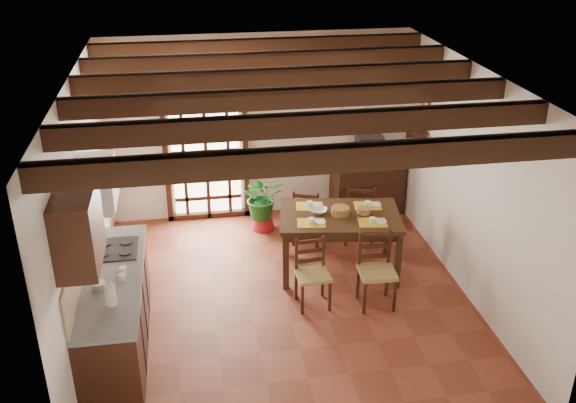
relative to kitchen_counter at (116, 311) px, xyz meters
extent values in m
plane|color=brown|center=(1.96, 0.60, -0.47)|extent=(5.00, 5.00, 0.00)
cube|color=silver|center=(1.96, 3.10, 0.93)|extent=(4.50, 0.02, 2.80)
cube|color=silver|center=(1.96, -1.90, 0.93)|extent=(4.50, 0.02, 2.80)
cube|color=silver|center=(-0.29, 0.60, 0.93)|extent=(0.02, 5.00, 2.80)
cube|color=silver|center=(4.21, 0.60, 0.93)|extent=(0.02, 5.00, 2.80)
cube|color=white|center=(1.96, 0.60, 2.33)|extent=(4.50, 5.00, 0.02)
cube|color=black|center=(1.96, -1.50, 2.22)|extent=(4.50, 0.14, 0.20)
cube|color=black|center=(1.96, -0.66, 2.22)|extent=(4.50, 0.14, 0.20)
cube|color=black|center=(1.96, 0.18, 2.22)|extent=(4.50, 0.14, 0.20)
cube|color=black|center=(1.96, 1.02, 2.22)|extent=(4.50, 0.14, 0.20)
cube|color=black|center=(1.96, 1.86, 2.22)|extent=(4.50, 0.14, 0.20)
cube|color=black|center=(1.96, 2.70, 2.22)|extent=(4.50, 0.14, 0.20)
cube|color=white|center=(1.16, 3.09, 0.63)|extent=(1.01, 0.02, 2.11)
cube|color=black|center=(1.16, 3.04, 1.77)|extent=(1.26, 0.10, 0.08)
cube|color=black|center=(0.57, 3.04, 0.63)|extent=(0.08, 0.10, 2.28)
cube|color=black|center=(1.75, 3.04, 0.63)|extent=(0.08, 0.10, 2.28)
cube|color=black|center=(1.16, 3.02, 0.63)|extent=(1.01, 0.03, 2.02)
cube|color=black|center=(0.01, 0.00, -0.03)|extent=(0.60, 2.20, 0.88)
cube|color=slate|center=(0.01, 0.00, 0.43)|extent=(0.64, 2.25, 0.04)
cube|color=tan|center=(-0.28, 0.00, 0.66)|extent=(0.02, 2.20, 0.50)
cube|color=black|center=(-0.12, -0.70, 1.38)|extent=(0.35, 0.80, 0.70)
cube|color=white|center=(-0.09, 0.55, 1.28)|extent=(0.38, 0.60, 0.50)
cube|color=silver|center=(-0.09, 0.55, 1.01)|extent=(0.32, 0.55, 0.04)
cube|color=black|center=(0.01, 0.55, 0.45)|extent=(0.50, 0.55, 0.02)
cylinder|color=white|center=(0.06, -0.55, 0.56)|extent=(0.11, 0.11, 0.24)
cylinder|color=silver|center=(-0.09, -0.25, 0.48)|extent=(0.14, 0.14, 0.10)
cube|color=#351F11|center=(2.76, 1.17, 0.33)|extent=(1.66, 1.20, 0.05)
cube|color=#351F11|center=(2.76, 1.17, 0.25)|extent=(1.50, 1.08, 0.11)
cube|color=#351F11|center=(3.52, 1.49, -0.08)|extent=(0.09, 0.09, 0.78)
cube|color=#351F11|center=(2.13, 1.70, -0.08)|extent=(0.09, 0.09, 0.78)
cube|color=#351F11|center=(3.39, 0.64, -0.08)|extent=(0.09, 0.09, 0.78)
cube|color=#351F11|center=(2.01, 0.85, -0.08)|extent=(0.09, 0.09, 0.78)
cube|color=#A78F47|center=(2.26, 0.44, -0.05)|extent=(0.41, 0.40, 0.05)
cube|color=black|center=(2.25, 0.60, 0.16)|extent=(0.39, 0.06, 0.43)
cube|color=black|center=(2.26, 0.44, -0.26)|extent=(0.39, 0.38, 0.42)
cube|color=#A78F47|center=(3.02, 0.32, -0.02)|extent=(0.44, 0.42, 0.05)
cube|color=black|center=(3.03, 0.50, 0.21)|extent=(0.43, 0.05, 0.47)
cube|color=black|center=(3.02, 0.32, -0.25)|extent=(0.42, 0.40, 0.46)
cube|color=#A78F47|center=(2.50, 2.02, -0.06)|extent=(0.49, 0.48, 0.05)
cube|color=black|center=(2.45, 1.87, 0.16)|extent=(0.38, 0.16, 0.43)
cube|color=black|center=(2.50, 2.02, -0.26)|extent=(0.47, 0.45, 0.42)
cube|color=#A78F47|center=(3.26, 1.90, -0.01)|extent=(0.55, 0.54, 0.05)
cube|color=black|center=(3.20, 1.74, 0.22)|extent=(0.41, 0.19, 0.47)
cube|color=black|center=(3.26, 1.90, -0.24)|extent=(0.52, 0.51, 0.46)
cube|color=gold|center=(2.38, 0.93, 0.44)|extent=(0.35, 0.26, 0.01)
cube|color=gold|center=(3.15, 0.93, 0.44)|extent=(0.35, 0.26, 0.01)
cube|color=gold|center=(2.38, 1.41, 0.44)|extent=(0.35, 0.26, 0.01)
cube|color=gold|center=(3.15, 1.41, 0.44)|extent=(0.35, 0.26, 0.01)
cylinder|color=olive|center=(2.76, 1.17, 0.49)|extent=(0.24, 0.24, 0.10)
imported|color=white|center=(2.50, 1.27, 0.39)|extent=(0.27, 0.27, 0.05)
cube|color=black|center=(3.61, 2.83, -0.01)|extent=(1.11, 0.57, 0.92)
cube|color=black|center=(3.61, 2.83, 0.63)|extent=(0.40, 0.36, 0.33)
cube|color=black|center=(3.61, 2.65, 0.63)|extent=(0.31, 0.03, 0.25)
cube|color=white|center=(3.46, 3.08, 1.28)|extent=(0.25, 0.03, 0.32)
cone|color=maroon|center=(1.93, 2.52, -0.36)|extent=(0.35, 0.35, 0.21)
imported|color=#144C19|center=(1.93, 2.52, 0.10)|extent=(1.73, 1.52, 1.79)
cube|color=black|center=(4.10, 2.20, 1.08)|extent=(0.20, 0.42, 0.03)
cube|color=black|center=(4.10, 2.03, 0.99)|extent=(0.18, 0.03, 0.18)
cube|color=black|center=(4.10, 2.37, 0.99)|extent=(0.18, 0.03, 0.18)
imported|color=#B2BFB2|center=(4.10, 2.20, 1.18)|extent=(0.15, 0.15, 0.15)
sphere|color=gold|center=(4.10, 2.20, 1.39)|extent=(0.14, 0.14, 0.14)
cylinder|color=#144C19|center=(4.10, 2.20, 1.24)|extent=(0.01, 0.01, 0.28)
cube|color=brown|center=(4.18, 2.20, 1.58)|extent=(0.03, 0.32, 0.32)
cube|color=#C3B292|center=(4.17, 2.20, 1.58)|extent=(0.01, 0.26, 0.26)
cylinder|color=black|center=(2.76, 1.27, 1.98)|extent=(0.01, 0.01, 0.70)
cone|color=#FFF4CD|center=(2.76, 1.27, 1.61)|extent=(0.36, 0.36, 0.14)
sphere|color=#FFD88C|center=(2.76, 1.27, 1.53)|extent=(0.09, 0.09, 0.09)
camera|label=1|loc=(0.89, -5.97, 4.03)|focal=40.00mm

